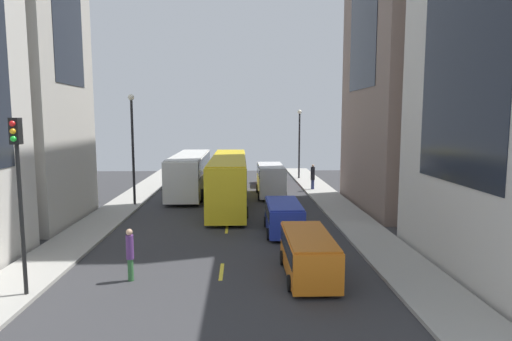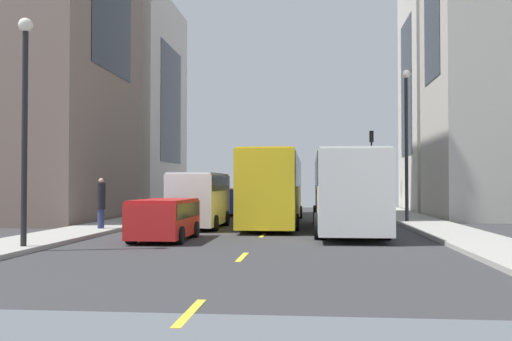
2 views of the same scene
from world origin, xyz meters
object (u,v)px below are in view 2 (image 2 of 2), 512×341
(car_red_0, at_px, (165,216))
(pedestrian_walking_far, at_px, (331,196))
(car_orange_2, at_px, (241,197))
(city_bus_white, at_px, (346,186))
(pedestrian_crossing_mid, at_px, (101,202))
(streetcar_yellow, at_px, (275,183))
(traffic_light_near_corner, at_px, (371,155))
(delivery_van_white, at_px, (200,196))
(car_blue_1, at_px, (234,200))

(car_red_0, relative_size, pedestrian_walking_far, 1.98)
(car_red_0, bearing_deg, car_orange_2, -89.75)
(pedestrian_walking_far, bearing_deg, city_bus_white, 66.91)
(car_orange_2, height_order, pedestrian_crossing_mid, pedestrian_crossing_mid)
(city_bus_white, bearing_deg, pedestrian_walking_far, -90.16)
(streetcar_yellow, bearing_deg, traffic_light_near_corner, -112.14)
(city_bus_white, relative_size, delivery_van_white, 2.17)
(city_bus_white, distance_m, pedestrian_walking_far, 19.73)
(delivery_van_white, xyz_separation_m, traffic_light_near_corner, (-10.08, -19.94, 2.93))
(car_red_0, xyz_separation_m, car_blue_1, (-0.22, -17.49, 0.13))
(car_red_0, bearing_deg, streetcar_yellow, -110.42)
(pedestrian_walking_far, bearing_deg, car_blue_1, 22.79)
(car_orange_2, bearing_deg, streetcar_yellow, 103.61)
(streetcar_yellow, xyz_separation_m, traffic_light_near_corner, (-6.74, -16.56, 2.32))
(pedestrian_crossing_mid, distance_m, traffic_light_near_corner, 26.57)
(city_bus_white, height_order, streetcar_yellow, streetcar_yellow)
(city_bus_white, bearing_deg, car_blue_1, -62.62)
(streetcar_yellow, height_order, pedestrian_crossing_mid, streetcar_yellow)
(delivery_van_white, distance_m, car_blue_1, 11.52)
(delivery_van_white, bearing_deg, traffic_light_near_corner, -116.82)
(pedestrian_crossing_mid, relative_size, traffic_light_near_corner, 0.35)
(streetcar_yellow, bearing_deg, car_blue_1, -68.15)
(pedestrian_crossing_mid, bearing_deg, traffic_light_near_corner, 55.35)
(city_bus_white, height_order, car_red_0, city_bus_white)
(pedestrian_walking_far, bearing_deg, delivery_van_white, 46.81)
(pedestrian_walking_far, height_order, traffic_light_near_corner, traffic_light_near_corner)
(car_orange_2, bearing_deg, pedestrian_crossing_mid, 80.02)
(streetcar_yellow, xyz_separation_m, car_red_0, (3.48, 9.36, -1.23))
(city_bus_white, distance_m, car_blue_1, 14.49)
(city_bus_white, distance_m, car_red_0, 8.37)
(pedestrian_crossing_mid, bearing_deg, pedestrian_walking_far, 60.18)
(car_red_0, bearing_deg, delivery_van_white, -91.33)
(city_bus_white, distance_m, streetcar_yellow, 5.80)
(delivery_van_white, bearing_deg, city_bus_white, 168.87)
(pedestrian_walking_far, xyz_separation_m, pedestrian_crossing_mid, (10.67, 20.85, 0.16))
(car_red_0, distance_m, car_orange_2, 24.18)
(car_red_0, distance_m, pedestrian_crossing_mid, 5.15)
(city_bus_white, xyz_separation_m, delivery_van_white, (6.73, -1.32, -0.50))
(car_orange_2, distance_m, pedestrian_walking_far, 7.04)
(delivery_van_white, distance_m, pedestrian_walking_far, 19.61)
(car_orange_2, bearing_deg, city_bus_white, 109.66)
(streetcar_yellow, xyz_separation_m, car_orange_2, (3.59, -14.82, -1.10))
(car_red_0, relative_size, car_orange_2, 0.87)
(pedestrian_walking_far, distance_m, traffic_light_near_corner, 4.91)
(traffic_light_near_corner, bearing_deg, delivery_van_white, 63.18)
(city_bus_white, xyz_separation_m, pedestrian_crossing_mid, (10.61, 1.13, -0.70))
(traffic_light_near_corner, bearing_deg, city_bus_white, 81.05)
(city_bus_white, height_order, traffic_light_near_corner, traffic_light_near_corner)
(car_orange_2, distance_m, pedestrian_crossing_mid, 20.98)
(pedestrian_crossing_mid, bearing_deg, car_red_0, -45.97)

